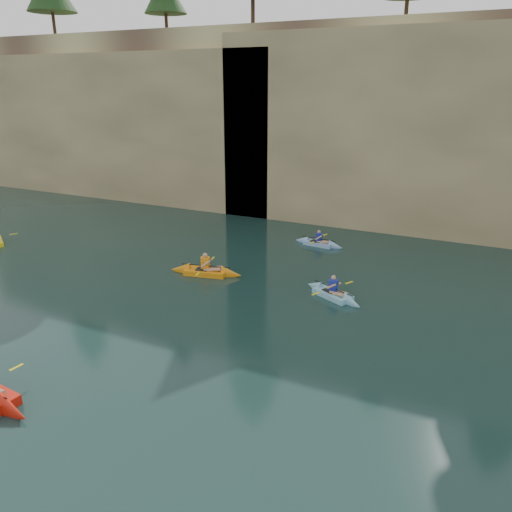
% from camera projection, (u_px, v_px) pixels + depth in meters
% --- Properties ---
extents(ground, '(160.00, 160.00, 0.00)m').
position_uv_depth(ground, '(148.00, 489.00, 10.64)').
color(ground, black).
rests_on(ground, ground).
extents(cliff, '(70.00, 16.00, 12.00)m').
position_uv_depth(cliff, '(412.00, 117.00, 34.18)').
color(cliff, tan).
rests_on(cliff, ground).
extents(cliff_slab_west, '(26.00, 2.40, 10.56)m').
position_uv_depth(cliff_slab_west, '(112.00, 125.00, 36.34)').
color(cliff_slab_west, tan).
rests_on(cliff_slab_west, ground).
extents(cliff_slab_center, '(24.00, 2.40, 11.40)m').
position_uv_depth(cliff_slab_center, '(427.00, 131.00, 27.17)').
color(cliff_slab_center, tan).
rests_on(cliff_slab_center, ground).
extents(sea_cave_west, '(4.50, 1.00, 4.00)m').
position_uv_depth(sea_cave_west, '(132.00, 173.00, 36.04)').
color(sea_cave_west, black).
rests_on(sea_cave_west, ground).
extents(sea_cave_center, '(3.50, 1.00, 3.20)m').
position_uv_depth(sea_cave_center, '(316.00, 197.00, 30.42)').
color(sea_cave_center, black).
rests_on(sea_cave_center, ground).
extents(kayaker_orange, '(3.42, 2.46, 1.27)m').
position_uv_depth(kayaker_orange, '(206.00, 271.00, 22.49)').
color(kayaker_orange, orange).
rests_on(kayaker_orange, ground).
extents(kayaker_ltblue_near, '(2.95, 2.09, 1.16)m').
position_uv_depth(kayaker_ltblue_near, '(333.00, 294.00, 20.13)').
color(kayaker_ltblue_near, '#7DBCD1').
rests_on(kayaker_ltblue_near, ground).
extents(kayaker_ltblue_mid, '(2.80, 2.09, 1.04)m').
position_uv_depth(kayaker_ltblue_mid, '(318.00, 243.00, 26.55)').
color(kayaker_ltblue_mid, '#7FA9D5').
rests_on(kayaker_ltblue_mid, ground).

